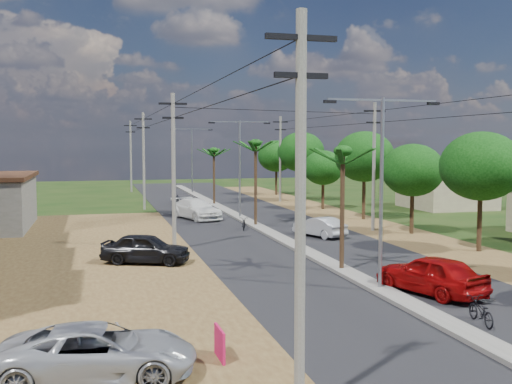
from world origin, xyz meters
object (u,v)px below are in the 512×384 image
at_px(car_parked_silver, 99,353).
at_px(car_parked_dark, 146,249).
at_px(car_silver_mid, 319,227).
at_px(roadside_sign, 220,344).
at_px(car_white_far, 197,209).
at_px(car_red_near, 431,275).
at_px(moto_rider_east, 481,312).

height_order(car_parked_silver, car_parked_dark, car_parked_dark).
relative_size(car_silver_mid, roadside_sign, 3.54).
xyz_separation_m(car_white_far, roadside_sign, (-4.52, -31.56, -0.35)).
height_order(car_white_far, car_parked_silver, car_white_far).
height_order(car_red_near, car_white_far, car_red_near).
xyz_separation_m(car_white_far, moto_rider_east, (4.68, -30.63, -0.36)).
bearing_deg(car_parked_dark, car_white_far, 4.42).
height_order(car_red_near, roadside_sign, car_red_near).
xyz_separation_m(car_parked_silver, roadside_sign, (3.33, 0.58, -0.24)).
bearing_deg(car_parked_dark, roadside_sign, -154.39).
bearing_deg(car_red_near, car_parked_dark, -60.60).
bearing_deg(car_parked_silver, car_silver_mid, -27.11).
bearing_deg(car_parked_silver, car_red_near, -59.79).
relative_size(car_white_far, roadside_sign, 4.98).
bearing_deg(car_red_near, moto_rider_east, 62.59).
xyz_separation_m(car_red_near, car_parked_silver, (-13.10, -5.61, -0.10)).
relative_size(car_silver_mid, car_parked_dark, 0.88).
relative_size(car_white_far, car_parked_silver, 1.10).
relative_size(car_parked_silver, car_parked_dark, 1.13).
distance_m(car_red_near, moto_rider_east, 4.16).
height_order(car_parked_dark, moto_rider_east, car_parked_dark).
relative_size(car_red_near, moto_rider_east, 2.81).
distance_m(car_parked_silver, roadside_sign, 3.39).
bearing_deg(roadside_sign, moto_rider_east, 4.53).
height_order(car_parked_silver, moto_rider_east, car_parked_silver).
relative_size(car_parked_dark, roadside_sign, 4.01).
xyz_separation_m(car_parked_silver, car_parked_dark, (2.41, 14.96, 0.06)).
relative_size(car_red_near, car_parked_dark, 1.06).
bearing_deg(roadside_sign, car_parked_dark, 92.40).
bearing_deg(moto_rider_east, car_white_far, -72.01).
xyz_separation_m(car_parked_silver, moto_rider_east, (12.53, 1.51, -0.26)).
relative_size(car_white_far, car_parked_dark, 1.24).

